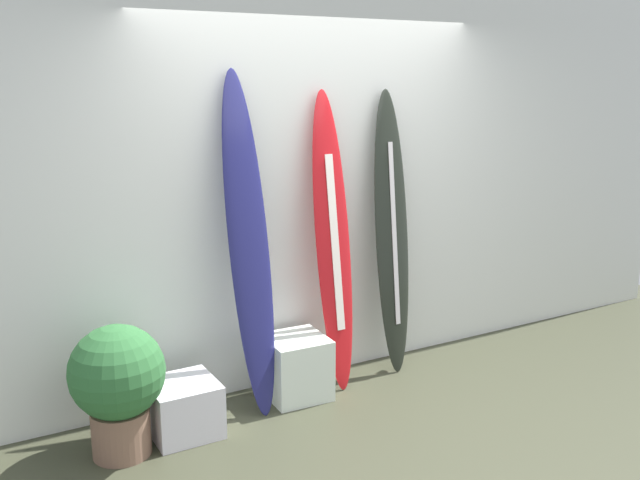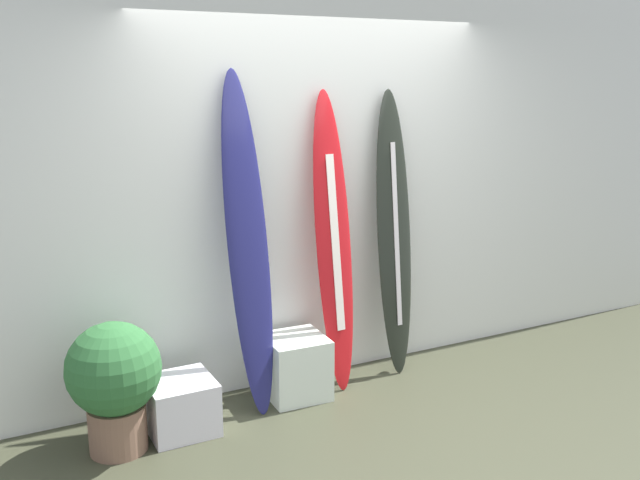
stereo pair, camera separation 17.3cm
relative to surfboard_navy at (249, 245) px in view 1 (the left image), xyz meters
The scene contains 8 objects.
ground 1.59m from the surfboard_navy, 57.32° to the right, with size 8.00×8.00×0.04m, color #3A3C2B.
wall_back 0.77m from the surfboard_navy, 29.31° to the left, with size 7.20×0.20×2.80m, color silver.
surfboard_navy is the anchor object (origin of this frame).
surfboard_crimson 0.64m from the surfboard_navy, ahead, with size 0.28×0.36×2.04m.
surfboard_charcoal 1.14m from the surfboard_navy, ahead, with size 0.29×0.29×2.04m.
display_block_left 0.93m from the surfboard_navy, ahead, with size 0.41×0.41×0.42m.
display_block_center 1.06m from the surfboard_navy, 165.16° to the right, with size 0.40×0.40×0.33m.
potted_plant 1.13m from the surfboard_navy, 167.86° to the right, with size 0.54×0.54×0.78m.
Camera 1 is at (-2.32, -2.98, 2.13)m, focal length 39.46 mm.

